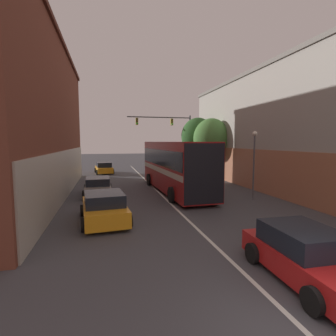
{
  "coord_description": "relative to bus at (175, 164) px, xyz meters",
  "views": [
    {
      "loc": [
        -3.82,
        -3.72,
        3.79
      ],
      "look_at": [
        0.41,
        13.97,
        1.95
      ],
      "focal_mm": 28.0,
      "sensor_mm": 36.0,
      "label": 1
    }
  ],
  "objects": [
    {
      "name": "lane_center_line",
      "position": [
        -1.25,
        0.23,
        -2.11
      ],
      "size": [
        0.14,
        42.96,
        0.01
      ],
      "color": "silver",
      "rests_on": "ground_plane"
    },
    {
      "name": "building_left_brick",
      "position": [
        -11.36,
        0.42,
        3.31
      ],
      "size": [
        7.57,
        22.39,
        10.61
      ],
      "color": "brown",
      "rests_on": "ground_plane"
    },
    {
      "name": "building_right_storefront",
      "position": [
        9.28,
        -1.49,
        2.73
      ],
      "size": [
        6.38,
        27.05,
        9.46
      ],
      "color": "#9E998E",
      "rests_on": "ground_plane"
    },
    {
      "name": "bus",
      "position": [
        0.0,
        0.0,
        0.0
      ],
      "size": [
        3.17,
        11.09,
        3.78
      ],
      "rotation": [
        0.0,
        0.0,
        1.62
      ],
      "color": "maroon",
      "rests_on": "ground_plane"
    },
    {
      "name": "hatchback_foreground",
      "position": [
        0.23,
        -13.14,
        -1.44
      ],
      "size": [
        2.11,
        4.1,
        1.42
      ],
      "rotation": [
        0.0,
        0.0,
        1.55
      ],
      "color": "red",
      "rests_on": "ground_plane"
    },
    {
      "name": "parked_car_left_near",
      "position": [
        -5.19,
        -6.44,
        -1.44
      ],
      "size": [
        2.45,
        4.21,
        1.42
      ],
      "rotation": [
        0.0,
        0.0,
        1.67
      ],
      "color": "orange",
      "rests_on": "ground_plane"
    },
    {
      "name": "parked_car_left_mid",
      "position": [
        -5.28,
        13.07,
        -1.48
      ],
      "size": [
        2.35,
        4.0,
        1.34
      ],
      "rotation": [
        0.0,
        0.0,
        1.69
      ],
      "color": "orange",
      "rests_on": "ground_plane"
    },
    {
      "name": "parked_car_left_far",
      "position": [
        -5.64,
        -0.08,
        -1.49
      ],
      "size": [
        2.07,
        4.05,
        1.3
      ],
      "rotation": [
        0.0,
        0.0,
        1.6
      ],
      "color": "slate",
      "rests_on": "ground_plane"
    },
    {
      "name": "traffic_signal_gantry",
      "position": [
        2.84,
        11.7,
        2.88
      ],
      "size": [
        7.68,
        0.36,
        6.94
      ],
      "color": "#333338",
      "rests_on": "ground_plane"
    },
    {
      "name": "street_lamp",
      "position": [
        4.28,
        -3.82,
        0.48
      ],
      "size": [
        0.32,
        0.32,
        4.46
      ],
      "color": "#47474C",
      "rests_on": "ground_plane"
    },
    {
      "name": "street_tree_near",
      "position": [
        5.21,
        5.45,
        1.99
      ],
      "size": [
        3.61,
        3.25,
        6.08
      ],
      "color": "#3D2D1E",
      "rests_on": "ground_plane"
    },
    {
      "name": "street_tree_far",
      "position": [
        4.93,
        8.58,
        2.26
      ],
      "size": [
        3.7,
        3.33,
        6.41
      ],
      "color": "#3D2D1E",
      "rests_on": "ground_plane"
    }
  ]
}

